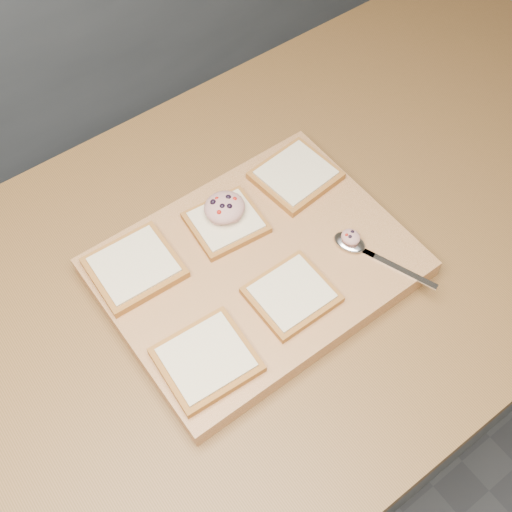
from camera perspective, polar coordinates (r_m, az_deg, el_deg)
The scene contains 11 objects.
ground at distance 1.83m, azimuth -3.80°, elevation -18.31°, with size 4.00×4.00×0.00m, color #515459.
island_counter at distance 1.40m, azimuth -4.85°, elevation -13.55°, with size 2.00×0.80×0.90m.
cutting_board at distance 1.00m, azimuth 0.00°, elevation -1.04°, with size 0.46×0.35×0.04m, color tan.
bread_far_left at distance 0.99m, azimuth -10.76°, elevation -0.98°, with size 0.13×0.12×0.02m.
bread_far_center at distance 1.02m, azimuth -2.68°, elevation 3.02°, with size 0.12×0.11×0.02m.
bread_far_right at distance 1.08m, azimuth 3.55°, elevation 7.17°, with size 0.13×0.12×0.02m.
bread_near_left at distance 0.90m, azimuth -4.43°, elevation -9.17°, with size 0.13×0.12×0.02m.
bread_near_center at distance 0.95m, azimuth 3.18°, elevation -3.45°, with size 0.12×0.11×0.02m.
tuna_salad_dollop at distance 1.01m, azimuth -2.82°, elevation 4.35°, with size 0.07×0.06×0.03m.
spoon at distance 1.01m, azimuth 8.95°, elevation 0.88°, with size 0.08×0.17×0.01m.
spoon_salad at distance 1.00m, azimuth 8.41°, elevation 1.68°, with size 0.03×0.03×0.02m.
Camera 1 is at (-0.19, -0.44, 1.77)m, focal length 45.00 mm.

